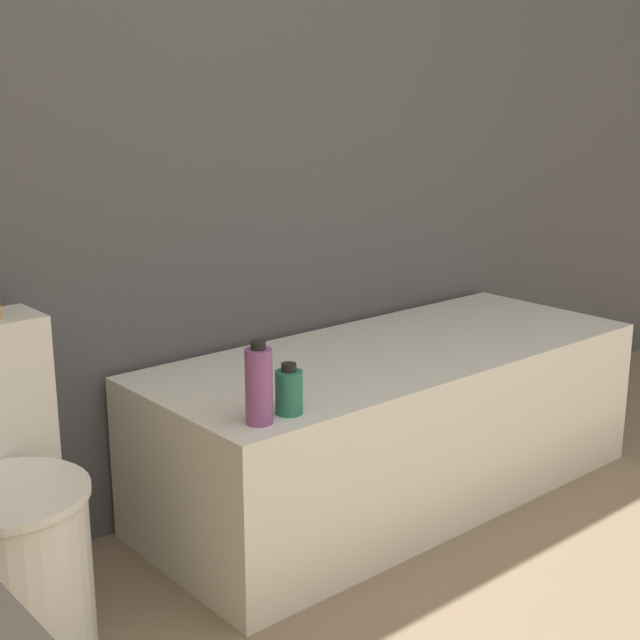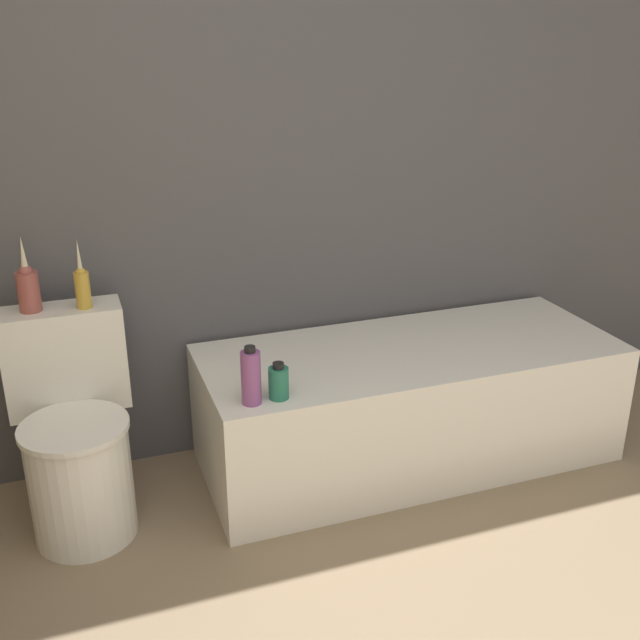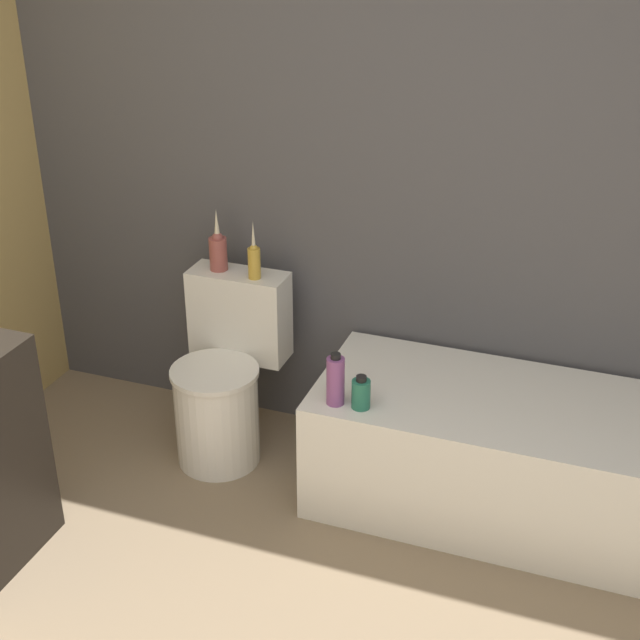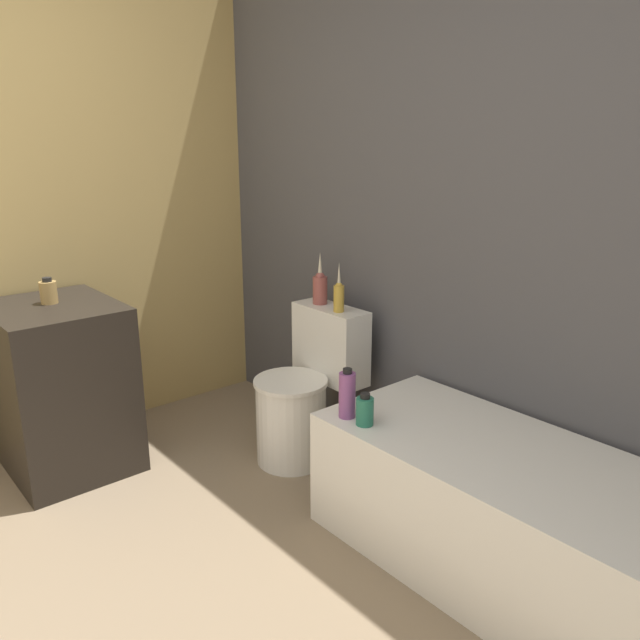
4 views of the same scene
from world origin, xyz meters
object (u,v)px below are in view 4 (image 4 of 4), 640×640
Objects in this scene: toilet at (305,394)px; shampoo_bottle_tall at (347,394)px; vase_silver at (339,295)px; shampoo_bottle_short at (365,411)px; bathtub at (531,526)px; soap_bottle_glass at (48,292)px; vase_gold at (320,286)px.

toilet is 0.68m from shampoo_bottle_tall.
shampoo_bottle_short is (0.59, -0.39, -0.29)m from vase_silver.
toilet is 3.66× the size of shampoo_bottle_tall.
vase_silver is (-1.20, 0.16, 0.59)m from bathtub.
shampoo_bottle_short is (1.41, 0.71, -0.33)m from soap_bottle_glass.
toilet is at bearing 160.28° from shampoo_bottle_short.
shampoo_bottle_tall is (0.49, -0.39, -0.25)m from vase_silver.
vase_silver reaches higher than soap_bottle_glass.
vase_gold is 0.83m from shampoo_bottle_tall.
vase_gold is 2.03× the size of shampoo_bottle_short.
soap_bottle_glass is at bearing -127.66° from toilet.
vase_silver reaches higher than bathtub.
soap_bottle_glass is (-2.02, -0.94, 0.63)m from bathtub.
vase_gold is at bearing 172.24° from bathtub.
vase_silver is at bearing -9.69° from vase_gold.
bathtub is at bearing 18.34° from shampoo_bottle_tall.
shampoo_bottle_short is at bearing -28.78° from vase_gold.
toilet is 0.53m from vase_silver.
bathtub is 2.32m from soap_bottle_glass.
shampoo_bottle_short is at bearing -33.55° from vase_silver.
toilet is at bearing 179.53° from bathtub.
toilet is 6.11× the size of soap_bottle_glass.
toilet reaches higher than bathtub.
toilet is 1.32m from soap_bottle_glass.
soap_bottle_glass is at bearing -126.83° from vase_silver.
soap_bottle_glass is at bearing -119.81° from vase_gold.
vase_silver reaches higher than toilet.
vase_gold is 0.92m from shampoo_bottle_short.
shampoo_bottle_tall is (1.31, 0.71, -0.29)m from soap_bottle_glass.
vase_gold reaches higher than shampoo_bottle_tall.
vase_gold is (-1.38, 0.19, 0.60)m from bathtub.
soap_bottle_glass reaches higher than shampoo_bottle_short.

